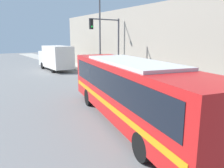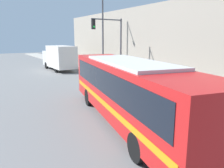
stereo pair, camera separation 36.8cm
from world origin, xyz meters
name	(u,v)px [view 2 (the right image)]	position (x,y,z in m)	size (l,w,h in m)	color
ground_plane	(177,136)	(0.00, 0.00, 0.00)	(120.00, 120.00, 0.00)	slate
sidewalk	(91,69)	(6.08, 20.00, 0.06)	(3.15, 70.00, 0.12)	#A8A399
building_facade	(142,42)	(10.65, 15.07, 3.67)	(6.00, 28.14, 7.33)	#9E9384
city_bus	(128,88)	(-0.99, 2.30, 1.83)	(4.93, 11.97, 3.14)	red
delivery_truck	(59,57)	(2.36, 21.81, 1.72)	(2.39, 7.04, 3.18)	silver
fire_hydrant	(198,94)	(5.10, 2.76, 0.53)	(0.23, 0.31, 0.81)	gold
traffic_light_pole	(112,39)	(4.19, 11.92, 4.10)	(3.28, 0.35, 5.85)	#47474C
parking_meter	(140,75)	(5.10, 8.78, 0.94)	(0.14, 0.14, 1.19)	#47474C
street_lamp	(101,31)	(5.11, 15.59, 4.96)	(2.23, 0.28, 8.35)	#47474C
pedestrian_near_corner	(129,70)	(5.90, 11.36, 1.01)	(0.34, 0.34, 1.74)	slate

